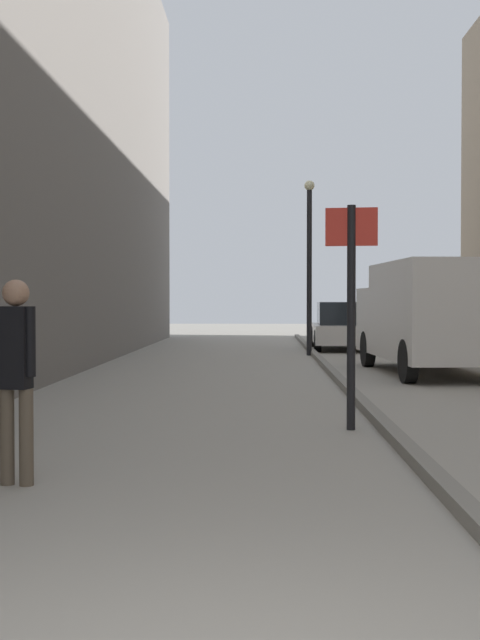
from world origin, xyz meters
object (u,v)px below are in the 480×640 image
at_px(pedestrian_main_foreground, 16,367).
at_px(street_sign_post, 351,297).
at_px(delivery_van, 432,314).
at_px(lamp_post, 309,255).
at_px(parked_car, 343,326).

bearing_deg(pedestrian_main_foreground, street_sign_post, 55.03).
bearing_deg(delivery_van, lamp_post, 107.00).
bearing_deg(parked_car, pedestrian_main_foreground, -101.23).
bearing_deg(pedestrian_main_foreground, lamp_post, 88.65).
relative_size(parked_car, street_sign_post, 1.64).
distance_m(street_sign_post, lamp_post, 13.43).
relative_size(pedestrian_main_foreground, street_sign_post, 0.64).
bearing_deg(delivery_van, parked_car, 92.93).
distance_m(pedestrian_main_foreground, delivery_van, 11.93).
distance_m(parked_car, street_sign_post, 16.32).
relative_size(pedestrian_main_foreground, lamp_post, 0.35).
distance_m(pedestrian_main_foreground, lamp_post, 16.82).
height_order(delivery_van, lamp_post, lamp_post).
distance_m(pedestrian_main_foreground, street_sign_post, 4.32).
bearing_deg(lamp_post, delivery_van, -69.40).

